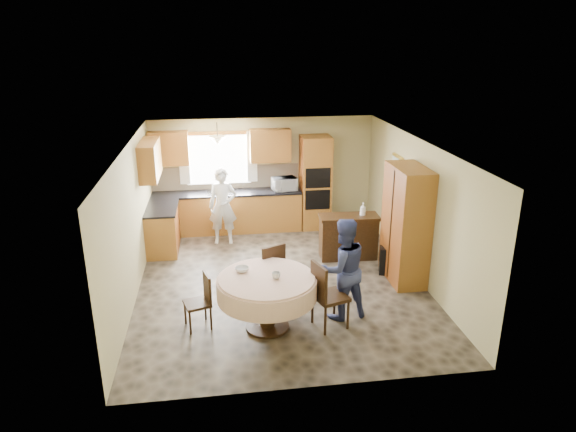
# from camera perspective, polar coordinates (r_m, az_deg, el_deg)

# --- Properties ---
(floor) EXTENTS (5.00, 6.00, 0.01)m
(floor) POSITION_cam_1_polar(r_m,az_deg,el_deg) (9.37, -0.87, -7.24)
(floor) COLOR brown
(floor) RESTS_ON ground
(ceiling) EXTENTS (5.00, 6.00, 0.01)m
(ceiling) POSITION_cam_1_polar(r_m,az_deg,el_deg) (8.55, -0.95, 7.91)
(ceiling) COLOR white
(ceiling) RESTS_ON wall_back
(wall_back) EXTENTS (5.00, 0.02, 2.50)m
(wall_back) POSITION_cam_1_polar(r_m,az_deg,el_deg) (11.74, -2.77, 4.81)
(wall_back) COLOR tan
(wall_back) RESTS_ON floor
(wall_front) EXTENTS (5.00, 0.02, 2.50)m
(wall_front) POSITION_cam_1_polar(r_m,az_deg,el_deg) (6.16, 2.68, -9.23)
(wall_front) COLOR tan
(wall_front) RESTS_ON floor
(wall_left) EXTENTS (0.02, 6.00, 2.50)m
(wall_left) POSITION_cam_1_polar(r_m,az_deg,el_deg) (8.94, -17.02, -0.77)
(wall_left) COLOR tan
(wall_left) RESTS_ON floor
(wall_right) EXTENTS (0.02, 6.00, 2.50)m
(wall_right) POSITION_cam_1_polar(r_m,az_deg,el_deg) (9.51, 14.22, 0.70)
(wall_right) COLOR tan
(wall_right) RESTS_ON floor
(window) EXTENTS (1.40, 0.03, 1.10)m
(window) POSITION_cam_1_polar(r_m,az_deg,el_deg) (11.59, -7.75, 6.25)
(window) COLOR white
(window) RESTS_ON wall_back
(curtain_left) EXTENTS (0.22, 0.02, 1.15)m
(curtain_left) POSITION_cam_1_polar(r_m,az_deg,el_deg) (11.55, -11.50, 6.25)
(curtain_left) COLOR white
(curtain_left) RESTS_ON wall_back
(curtain_right) EXTENTS (0.22, 0.02, 1.15)m
(curtain_right) POSITION_cam_1_polar(r_m,az_deg,el_deg) (11.55, -4.02, 6.60)
(curtain_right) COLOR white
(curtain_right) RESTS_ON wall_back
(base_cab_back) EXTENTS (3.30, 0.60, 0.88)m
(base_cab_back) POSITION_cam_1_polar(r_m,az_deg,el_deg) (11.64, -6.74, 0.40)
(base_cab_back) COLOR #BA8431
(base_cab_back) RESTS_ON floor
(counter_back) EXTENTS (3.30, 0.64, 0.04)m
(counter_back) POSITION_cam_1_polar(r_m,az_deg,el_deg) (11.50, -6.83, 2.57)
(counter_back) COLOR black
(counter_back) RESTS_ON base_cab_back
(base_cab_left) EXTENTS (0.60, 1.20, 0.88)m
(base_cab_left) POSITION_cam_1_polar(r_m,az_deg,el_deg) (10.85, -13.73, -1.47)
(base_cab_left) COLOR #BA8431
(base_cab_left) RESTS_ON floor
(counter_left) EXTENTS (0.64, 1.20, 0.04)m
(counter_left) POSITION_cam_1_polar(r_m,az_deg,el_deg) (10.70, -13.92, 0.84)
(counter_left) COLOR black
(counter_left) RESTS_ON base_cab_left
(backsplash) EXTENTS (3.30, 0.02, 0.55)m
(backsplash) POSITION_cam_1_polar(r_m,az_deg,el_deg) (11.70, -6.92, 4.29)
(backsplash) COLOR beige
(backsplash) RESTS_ON wall_back
(wall_cab_left) EXTENTS (0.85, 0.33, 0.72)m
(wall_cab_left) POSITION_cam_1_polar(r_m,az_deg,el_deg) (11.42, -13.12, 7.32)
(wall_cab_left) COLOR #B4792D
(wall_cab_left) RESTS_ON wall_back
(wall_cab_right) EXTENTS (0.90, 0.33, 0.72)m
(wall_cab_right) POSITION_cam_1_polar(r_m,az_deg,el_deg) (11.44, -1.99, 7.84)
(wall_cab_right) COLOR #B4792D
(wall_cab_right) RESTS_ON wall_back
(wall_cab_side) EXTENTS (0.33, 1.20, 0.72)m
(wall_cab_side) POSITION_cam_1_polar(r_m,az_deg,el_deg) (10.45, -15.11, 6.06)
(wall_cab_side) COLOR #B4792D
(wall_cab_side) RESTS_ON wall_left
(oven_tower) EXTENTS (0.66, 0.62, 2.12)m
(oven_tower) POSITION_cam_1_polar(r_m,az_deg,el_deg) (11.65, 3.04, 3.73)
(oven_tower) COLOR #BA8431
(oven_tower) RESTS_ON floor
(oven_upper) EXTENTS (0.56, 0.01, 0.45)m
(oven_upper) POSITION_cam_1_polar(r_m,az_deg,el_deg) (11.30, 3.36, 4.23)
(oven_upper) COLOR black
(oven_upper) RESTS_ON oven_tower
(oven_lower) EXTENTS (0.56, 0.01, 0.45)m
(oven_lower) POSITION_cam_1_polar(r_m,az_deg,el_deg) (11.44, 3.31, 1.81)
(oven_lower) COLOR black
(oven_lower) RESTS_ON oven_tower
(pendant) EXTENTS (0.36, 0.36, 0.18)m
(pendant) POSITION_cam_1_polar(r_m,az_deg,el_deg) (11.01, -7.84, 8.32)
(pendant) COLOR beige
(pendant) RESTS_ON ceiling
(sideboard) EXTENTS (1.18, 0.53, 0.83)m
(sideboard) POSITION_cam_1_polar(r_m,az_deg,el_deg) (10.24, 6.71, -2.44)
(sideboard) COLOR #3A220F
(sideboard) RESTS_ON floor
(space_heater) EXTENTS (0.43, 0.35, 0.51)m
(space_heater) POSITION_cam_1_polar(r_m,az_deg,el_deg) (9.75, 11.21, -4.88)
(space_heater) COLOR black
(space_heater) RESTS_ON floor
(cupboard) EXTENTS (0.55, 1.10, 2.10)m
(cupboard) POSITION_cam_1_polar(r_m,az_deg,el_deg) (9.29, 12.97, -0.96)
(cupboard) COLOR #BA8431
(cupboard) RESTS_ON floor
(dining_table) EXTENTS (1.49, 1.49, 0.85)m
(dining_table) POSITION_cam_1_polar(r_m,az_deg,el_deg) (7.68, -2.37, -8.05)
(dining_table) COLOR #3A220F
(dining_table) RESTS_ON floor
(chair_left) EXTENTS (0.46, 0.46, 0.85)m
(chair_left) POSITION_cam_1_polar(r_m,az_deg,el_deg) (7.92, -9.59, -9.01)
(chair_left) COLOR #3A220F
(chair_left) RESTS_ON floor
(chair_back) EXTENTS (0.59, 0.59, 1.03)m
(chair_back) POSITION_cam_1_polar(r_m,az_deg,el_deg) (8.48, -1.98, -5.97)
(chair_back) COLOR #3A220F
(chair_back) RESTS_ON floor
(chair_right) EXTENTS (0.58, 0.58, 1.06)m
(chair_right) POSITION_cam_1_polar(r_m,az_deg,el_deg) (7.75, 4.20, -8.47)
(chair_right) COLOR #3A220F
(chair_right) RESTS_ON floor
(framed_picture) EXTENTS (0.06, 0.52, 0.43)m
(framed_picture) POSITION_cam_1_polar(r_m,az_deg,el_deg) (10.34, 12.02, 5.45)
(framed_picture) COLOR gold
(framed_picture) RESTS_ON wall_right
(microwave) EXTENTS (0.58, 0.45, 0.29)m
(microwave) POSITION_cam_1_polar(r_m,az_deg,el_deg) (11.50, -0.42, 3.57)
(microwave) COLOR silver
(microwave) RESTS_ON counter_back
(person_sink) EXTENTS (0.62, 0.43, 1.63)m
(person_sink) POSITION_cam_1_polar(r_m,az_deg,el_deg) (10.86, -7.25, 1.07)
(person_sink) COLOR silver
(person_sink) RESTS_ON floor
(person_dining) EXTENTS (0.91, 0.78, 1.63)m
(person_dining) POSITION_cam_1_polar(r_m,az_deg,el_deg) (7.97, 6.09, -5.86)
(person_dining) COLOR navy
(person_dining) RESTS_ON floor
(bowl_sideboard) EXTENTS (0.24, 0.24, 0.05)m
(bowl_sideboard) POSITION_cam_1_polar(r_m,az_deg,el_deg) (10.05, 5.87, -0.15)
(bowl_sideboard) COLOR #B2B2B2
(bowl_sideboard) RESTS_ON sideboard
(bottle_sideboard) EXTENTS (0.13, 0.13, 0.30)m
(bottle_sideboard) POSITION_cam_1_polar(r_m,az_deg,el_deg) (10.12, 8.31, 0.64)
(bottle_sideboard) COLOR silver
(bottle_sideboard) RESTS_ON sideboard
(cup_table) EXTENTS (0.16, 0.16, 0.10)m
(cup_table) POSITION_cam_1_polar(r_m,az_deg,el_deg) (7.53, -1.33, -6.62)
(cup_table) COLOR #B2B2B2
(cup_table) RESTS_ON dining_table
(bowl_table) EXTENTS (0.23, 0.23, 0.06)m
(bowl_table) POSITION_cam_1_polar(r_m,az_deg,el_deg) (7.78, -5.13, -5.94)
(bowl_table) COLOR #B2B2B2
(bowl_table) RESTS_ON dining_table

